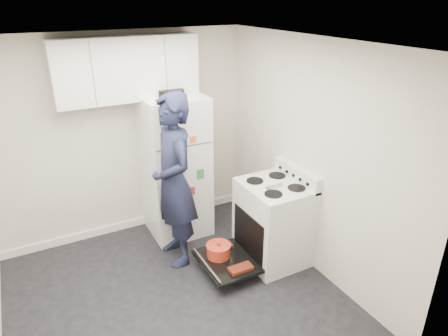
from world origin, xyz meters
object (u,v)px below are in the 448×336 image
person (174,182)px  electric_range (272,223)px  open_oven_door (224,257)px  refrigerator (175,166)px

person → electric_range: bearing=62.6°
open_oven_door → person: (-0.36, 0.48, 0.80)m
electric_range → refrigerator: 1.39m
open_oven_door → person: size_ratio=0.36×
electric_range → refrigerator: refrigerator is taller
person → open_oven_door: bearing=37.9°
refrigerator → person: person is taller
electric_range → open_oven_door: size_ratio=1.57×
open_oven_door → person: bearing=126.6°
refrigerator → person: 0.63m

